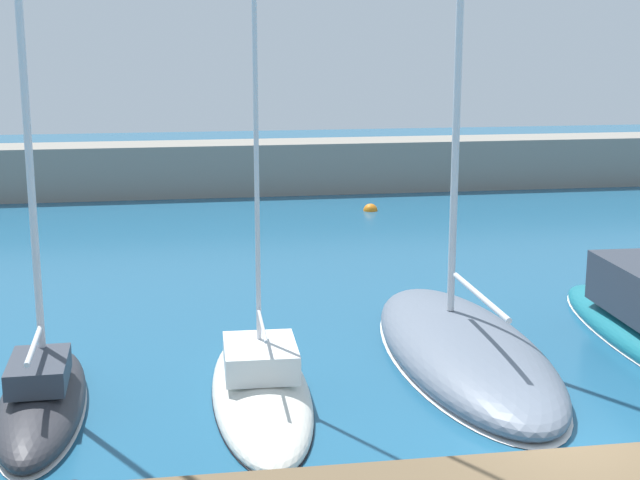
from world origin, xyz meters
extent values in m
plane|color=#1E567A|center=(0.00, 0.00, 0.00)|extent=(120.00, 120.00, 0.00)
cube|color=gray|center=(0.00, 30.36, 1.23)|extent=(108.00, 2.88, 2.46)
ellipsoid|color=#2D2D33|center=(-9.64, 3.94, 0.21)|extent=(1.82, 6.22, 1.01)
ellipsoid|color=silver|center=(-9.64, 3.94, 0.02)|extent=(1.84, 6.29, 0.12)
cylinder|color=silver|center=(-9.65, 4.50, 7.18)|extent=(0.16, 0.16, 12.92)
cylinder|color=silver|center=(-9.62, 3.29, 1.67)|extent=(0.15, 2.30, 0.11)
cube|color=#333842|center=(-9.63, 3.74, 0.97)|extent=(1.17, 1.90, 0.51)
ellipsoid|color=silver|center=(-5.15, 4.07, 0.08)|extent=(2.30, 7.65, 1.00)
ellipsoid|color=black|center=(-5.15, 4.07, 0.02)|extent=(2.32, 7.73, 0.12)
cylinder|color=silver|center=(-5.16, 3.49, 1.82)|extent=(0.14, 2.39, 0.07)
cube|color=silver|center=(-5.15, 4.06, 0.88)|extent=(1.58, 1.99, 0.60)
ellipsoid|color=slate|center=(-0.17, 5.58, 0.23)|extent=(3.45, 9.95, 1.32)
ellipsoid|color=silver|center=(-0.17, 5.58, 0.02)|extent=(3.48, 10.05, 0.12)
cylinder|color=silver|center=(-0.16, 6.72, 8.31)|extent=(0.18, 0.18, 14.84)
cylinder|color=silver|center=(-0.18, 4.52, 1.88)|extent=(0.16, 3.71, 0.13)
cube|color=black|center=(4.99, 7.25, 1.49)|extent=(1.80, 1.03, 0.73)
sphere|color=orange|center=(1.73, 24.61, 0.00)|extent=(0.63, 0.63, 0.63)
camera|label=1|loc=(-6.89, -14.48, 7.56)|focal=52.03mm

